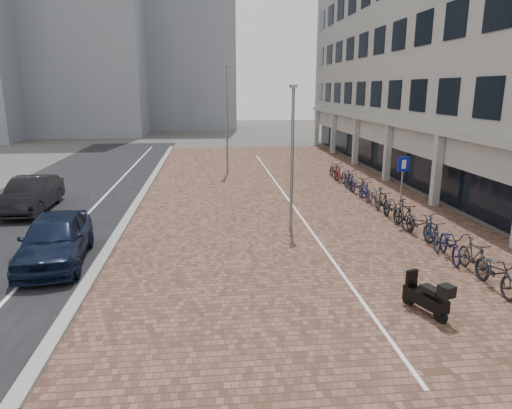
% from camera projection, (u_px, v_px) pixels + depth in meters
% --- Properties ---
extents(ground, '(140.00, 140.00, 0.00)m').
position_uv_depth(ground, '(281.00, 318.00, 10.96)').
color(ground, '#474442').
rests_on(ground, ground).
extents(plaza_brick, '(14.50, 42.00, 0.04)m').
position_uv_depth(plaza_brick, '(284.00, 199.00, 22.73)').
color(plaza_brick, brown).
rests_on(plaza_brick, ground).
extents(street_asphalt, '(8.00, 50.00, 0.03)m').
position_uv_depth(street_asphalt, '(54.00, 205.00, 21.64)').
color(street_asphalt, black).
rests_on(street_asphalt, ground).
extents(curb, '(0.35, 42.00, 0.14)m').
position_uv_depth(curb, '(138.00, 201.00, 22.01)').
color(curb, gray).
rests_on(curb, ground).
extents(lane_line, '(0.12, 44.00, 0.00)m').
position_uv_depth(lane_line, '(98.00, 203.00, 21.84)').
color(lane_line, white).
rests_on(lane_line, street_asphalt).
extents(parking_line, '(0.10, 30.00, 0.00)m').
position_uv_depth(parking_line, '(288.00, 198.00, 22.74)').
color(parking_line, white).
rests_on(parking_line, plaza_brick).
extents(office_building, '(8.40, 40.00, 15.00)m').
position_uv_depth(office_building, '(468.00, 31.00, 25.59)').
color(office_building, '#9E9E99').
rests_on(office_building, ground).
extents(bg_towers, '(33.00, 23.00, 32.00)m').
position_uv_depth(bg_towers, '(96.00, 12.00, 53.28)').
color(bg_towers, gray).
rests_on(bg_towers, ground).
extents(car_navy, '(2.33, 4.78, 1.57)m').
position_uv_depth(car_navy, '(55.00, 239.00, 14.30)').
color(car_navy, black).
rests_on(car_navy, ground).
extents(car_dark, '(1.67, 4.61, 1.51)m').
position_uv_depth(car_dark, '(31.00, 194.00, 20.40)').
color(car_dark, black).
rests_on(car_dark, ground).
extents(scooter_mid, '(0.92, 1.51, 0.99)m').
position_uv_depth(scooter_mid, '(426.00, 295.00, 11.05)').
color(scooter_mid, black).
rests_on(scooter_mid, ground).
extents(parking_sign, '(0.55, 0.24, 2.75)m').
position_uv_depth(parking_sign, '(402.00, 179.00, 18.08)').
color(parking_sign, slate).
rests_on(parking_sign, ground).
extents(lamp_near, '(0.12, 0.12, 5.43)m').
position_uv_depth(lamp_near, '(292.00, 161.00, 17.21)').
color(lamp_near, slate).
rests_on(lamp_near, ground).
extents(lamp_far, '(0.12, 0.12, 6.74)m').
position_uv_depth(lamp_far, '(227.00, 121.00, 28.53)').
color(lamp_far, slate).
rests_on(lamp_far, ground).
extents(bike_row, '(1.10, 18.09, 1.05)m').
position_uv_depth(bike_row, '(383.00, 201.00, 20.15)').
color(bike_row, black).
rests_on(bike_row, ground).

